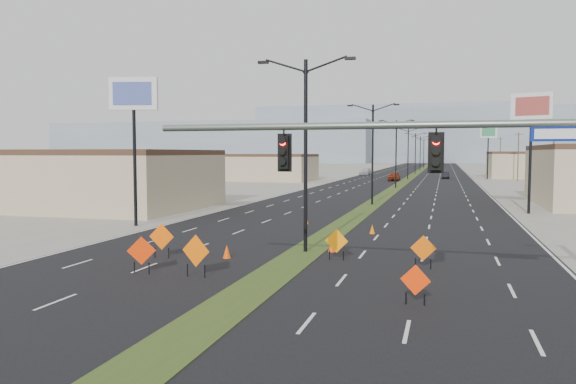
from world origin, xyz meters
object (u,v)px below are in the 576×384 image
(streetlight_0, at_px, (306,149))
(streetlight_3, at_px, (408,152))
(streetlight_1, at_px, (373,151))
(cone_3, at_px, (306,220))
(construction_sign_3, at_px, (337,242))
(cone_1, at_px, (332,246))
(car_far, at_px, (366,172))
(pole_sign_east_near, at_px, (532,115))
(signal_mast, at_px, (498,167))
(car_left, at_px, (394,176))
(construction_sign_4, at_px, (415,282))
(cone_2, at_px, (372,229))
(streetlight_2, at_px, (396,151))
(construction_sign_1, at_px, (196,252))
(car_mid, at_px, (446,175))
(pole_sign_east_far, at_px, (488,136))
(streetlight_4, at_px, (415,152))
(construction_sign_5, at_px, (423,249))
(construction_sign_2, at_px, (162,238))
(construction_sign_0, at_px, (141,252))
(pole_sign_west, at_px, (134,104))
(streetlight_6, at_px, (424,152))
(streetlight_5, at_px, (420,152))
(cone_0, at_px, (227,252))

(streetlight_0, xyz_separation_m, streetlight_3, (0.00, 84.00, 0.00))
(streetlight_1, distance_m, cone_3, 17.65)
(construction_sign_3, relative_size, cone_1, 2.41)
(car_far, relative_size, pole_sign_east_near, 0.52)
(signal_mast, xyz_separation_m, car_left, (-10.62, 87.48, -3.97))
(construction_sign_4, relative_size, cone_2, 2.26)
(construction_sign_4, bearing_deg, car_far, 111.78)
(signal_mast, xyz_separation_m, streetlight_1, (-8.56, 38.00, 0.63))
(streetlight_2, bearing_deg, construction_sign_1, -92.71)
(car_mid, xyz_separation_m, pole_sign_east_far, (7.93, -1.22, 7.85))
(streetlight_4, relative_size, construction_sign_5, 6.58)
(car_far, bearing_deg, signal_mast, -73.11)
(streetlight_2, height_order, construction_sign_2, streetlight_2)
(car_left, height_order, pole_sign_east_near, pole_sign_east_near)
(streetlight_2, bearing_deg, streetlight_3, 90.00)
(streetlight_0, bearing_deg, car_far, 96.02)
(construction_sign_5, xyz_separation_m, pole_sign_east_far, (8.98, 91.20, 7.66))
(streetlight_3, bearing_deg, construction_sign_4, -86.26)
(construction_sign_4, bearing_deg, cone_2, 115.21)
(construction_sign_0, distance_m, pole_sign_west, 18.38)
(streetlight_2, height_order, construction_sign_1, streetlight_2)
(streetlight_3, distance_m, construction_sign_4, 93.31)
(streetlight_6, bearing_deg, pole_sign_west, -95.07)
(streetlight_5, bearing_deg, car_mid, -81.89)
(construction_sign_1, bearing_deg, cone_2, 80.92)
(cone_0, bearing_deg, construction_sign_1, -85.47)
(streetlight_6, relative_size, car_left, 2.08)
(streetlight_3, distance_m, construction_sign_0, 91.34)
(cone_2, xyz_separation_m, pole_sign_east_far, (12.53, 80.93, 8.24))
(construction_sign_2, relative_size, pole_sign_east_near, 0.17)
(streetlight_4, height_order, pole_sign_east_near, pole_sign_east_near)
(cone_2, bearing_deg, cone_1, -99.81)
(streetlight_2, distance_m, construction_sign_5, 59.22)
(signal_mast, relative_size, pole_sign_west, 1.55)
(cone_1, relative_size, pole_sign_west, 0.06)
(streetlight_4, relative_size, car_mid, 2.36)
(signal_mast, distance_m, streetlight_1, 38.96)
(streetlight_0, relative_size, car_mid, 2.36)
(streetlight_6, bearing_deg, pole_sign_east_near, -84.47)
(streetlight_5, height_order, construction_sign_2, streetlight_5)
(construction_sign_0, xyz_separation_m, pole_sign_east_far, (20.62, 95.53, 7.59))
(pole_sign_east_near, bearing_deg, streetlight_6, 114.44)
(car_left, xyz_separation_m, construction_sign_3, (4.06, -79.30, 0.08))
(cone_2, bearing_deg, streetlight_4, 91.40)
(streetlight_4, bearing_deg, cone_2, -88.60)
(signal_mast, relative_size, construction_sign_3, 10.55)
(car_left, distance_m, construction_sign_0, 84.61)
(cone_0, bearing_deg, streetlight_5, 88.67)
(signal_mast, xyz_separation_m, pole_sign_west, (-22.84, 17.16, 3.86))
(car_left, xyz_separation_m, pole_sign_west, (-12.22, -70.32, 7.83))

